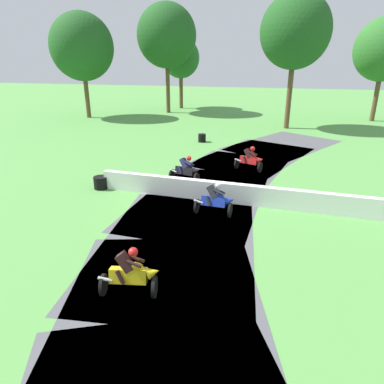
# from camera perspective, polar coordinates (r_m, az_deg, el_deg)

# --- Properties ---
(ground_plane) EXTENTS (120.00, 120.00, 0.00)m
(ground_plane) POSITION_cam_1_polar(r_m,az_deg,el_deg) (16.05, 1.21, -1.09)
(ground_plane) COLOR #569947
(track_asphalt) EXTENTS (11.06, 33.23, 0.01)m
(track_asphalt) POSITION_cam_1_polar(r_m,az_deg,el_deg) (15.77, 5.89, -1.62)
(track_asphalt) COLOR #515156
(track_asphalt) RESTS_ON ground
(safety_barrier) EXTENTS (20.53, 1.79, 0.90)m
(safety_barrier) POSITION_cam_1_polar(r_m,az_deg,el_deg) (15.42, 21.30, -1.78)
(safety_barrier) COLOR white
(safety_barrier) RESTS_ON ground
(motorcycle_lead_red) EXTENTS (1.71, 1.13, 1.43)m
(motorcycle_lead_red) POSITION_cam_1_polar(r_m,az_deg,el_deg) (20.11, 9.39, 5.26)
(motorcycle_lead_red) COLOR black
(motorcycle_lead_red) RESTS_ON ground
(motorcycle_chase_black) EXTENTS (1.72, 1.07, 1.43)m
(motorcycle_chase_black) POSITION_cam_1_polar(r_m,az_deg,el_deg) (18.02, -0.93, 3.61)
(motorcycle_chase_black) COLOR black
(motorcycle_chase_black) RESTS_ON ground
(motorcycle_trailing_blue) EXTENTS (1.70, 0.86, 1.43)m
(motorcycle_trailing_blue) POSITION_cam_1_polar(r_m,az_deg,el_deg) (14.28, 3.83, -1.26)
(motorcycle_trailing_blue) COLOR black
(motorcycle_trailing_blue) RESTS_ON ground
(motorcycle_fourth_yellow) EXTENTS (1.67, 0.93, 1.43)m
(motorcycle_fourth_yellow) POSITION_cam_1_polar(r_m,az_deg,el_deg) (9.82, -9.80, -12.82)
(motorcycle_fourth_yellow) COLOR black
(motorcycle_fourth_yellow) RESTS_ON ground
(tire_stack_near) EXTENTS (0.57, 0.57, 0.60)m
(tire_stack_near) POSITION_cam_1_polar(r_m,az_deg,el_deg) (26.75, 1.62, 8.72)
(tire_stack_near) COLOR black
(tire_stack_near) RESTS_ON ground
(tire_stack_mid_a) EXTENTS (0.69, 0.69, 0.60)m
(tire_stack_mid_a) POSITION_cam_1_polar(r_m,az_deg,el_deg) (17.76, -14.51, 1.48)
(tire_stack_mid_a) COLOR black
(tire_stack_mid_a) RESTS_ON ground
(traffic_cone) EXTENTS (0.28, 0.28, 0.44)m
(traffic_cone) POSITION_cam_1_polar(r_m,az_deg,el_deg) (16.74, 21.23, -0.83)
(traffic_cone) COLOR orange
(traffic_cone) RESTS_ON ground
(tree_far_left) EXTENTS (6.16, 6.16, 10.10)m
(tree_far_left) POSITION_cam_1_polar(r_m,az_deg,el_deg) (38.86, -17.38, 21.48)
(tree_far_left) COLOR brown
(tree_far_left) RESTS_ON ground
(tree_far_right) EXTENTS (4.38, 4.38, 8.09)m
(tree_far_right) POSITION_cam_1_polar(r_m,az_deg,el_deg) (44.32, -1.83, 20.80)
(tree_far_right) COLOR brown
(tree_far_right) RESTS_ON ground
(tree_mid_rise) EXTENTS (6.28, 6.28, 11.31)m
(tree_mid_rise) POSITION_cam_1_polar(r_m,az_deg,el_deg) (40.85, -4.12, 23.86)
(tree_mid_rise) COLOR brown
(tree_mid_rise) RESTS_ON ground
(tree_distant) EXTENTS (5.73, 5.73, 10.94)m
(tree_distant) POSITION_cam_1_polar(r_m,az_deg,el_deg) (32.65, 16.37, 23.65)
(tree_distant) COLOR brown
(tree_distant) RESTS_ON ground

